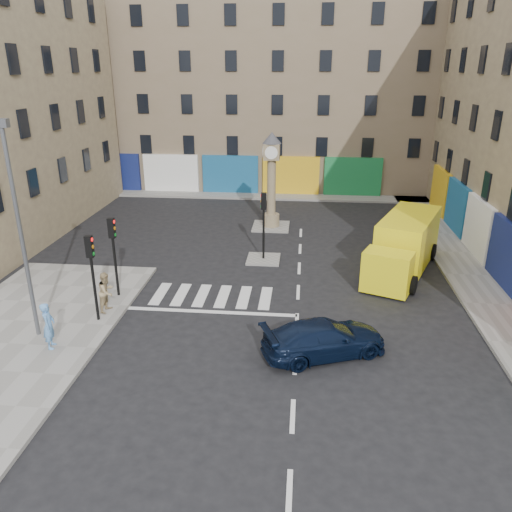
# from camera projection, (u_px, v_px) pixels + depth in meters

# --- Properties ---
(ground) EXTENTS (120.00, 120.00, 0.00)m
(ground) POSITION_uv_depth(u_px,v_px,m) (296.00, 335.00, 20.05)
(ground) COLOR black
(ground) RESTS_ON ground
(sidewalk_left) EXTENTS (7.00, 16.00, 0.15)m
(sidewalk_left) POSITION_uv_depth(u_px,v_px,m) (9.00, 345.00, 19.16)
(sidewalk_left) COLOR gray
(sidewalk_left) RESTS_ON ground
(sidewalk_right) EXTENTS (2.60, 30.00, 0.15)m
(sidewalk_right) POSITION_uv_depth(u_px,v_px,m) (452.00, 253.00, 28.52)
(sidewalk_right) COLOR gray
(sidewalk_right) RESTS_ON ground
(sidewalk_far) EXTENTS (32.00, 2.40, 0.15)m
(sidewalk_far) POSITION_uv_depth(u_px,v_px,m) (254.00, 195.00, 41.00)
(sidewalk_far) COLOR gray
(sidewalk_far) RESTS_ON ground
(island_near) EXTENTS (1.80, 1.80, 0.12)m
(island_near) POSITION_uv_depth(u_px,v_px,m) (263.00, 259.00, 27.64)
(island_near) COLOR gray
(island_near) RESTS_ON ground
(island_far) EXTENTS (2.40, 2.40, 0.12)m
(island_far) POSITION_uv_depth(u_px,v_px,m) (271.00, 226.00, 33.21)
(island_far) COLOR gray
(island_far) RESTS_ON ground
(building_far) EXTENTS (32.00, 10.00, 17.00)m
(building_far) POSITION_uv_depth(u_px,v_px,m) (260.00, 85.00, 43.36)
(building_far) COLOR #7C6953
(building_far) RESTS_ON ground
(traffic_light_left_near) EXTENTS (0.28, 0.22, 3.70)m
(traffic_light_left_near) POSITION_uv_depth(u_px,v_px,m) (92.00, 265.00, 20.05)
(traffic_light_left_near) COLOR black
(traffic_light_left_near) RESTS_ON sidewalk_left
(traffic_light_left_far) EXTENTS (0.28, 0.22, 3.70)m
(traffic_light_left_far) POSITION_uv_depth(u_px,v_px,m) (113.00, 245.00, 22.27)
(traffic_light_left_far) COLOR black
(traffic_light_left_far) RESTS_ON sidewalk_left
(traffic_light_island) EXTENTS (0.28, 0.22, 3.70)m
(traffic_light_island) POSITION_uv_depth(u_px,v_px,m) (264.00, 215.00, 26.73)
(traffic_light_island) COLOR black
(traffic_light_island) RESTS_ON island_near
(lamp_post) EXTENTS (0.50, 0.25, 8.30)m
(lamp_post) POSITION_uv_depth(u_px,v_px,m) (19.00, 222.00, 18.14)
(lamp_post) COLOR #595B60
(lamp_post) RESTS_ON sidewalk_left
(clock_pillar) EXTENTS (1.20, 1.20, 6.10)m
(clock_pillar) POSITION_uv_depth(u_px,v_px,m) (272.00, 175.00, 31.95)
(clock_pillar) COLOR #998964
(clock_pillar) RESTS_ON island_far
(navy_sedan) EXTENTS (5.04, 3.53, 1.35)m
(navy_sedan) POSITION_uv_depth(u_px,v_px,m) (324.00, 338.00, 18.45)
(navy_sedan) COLOR black
(navy_sedan) RESTS_ON ground
(yellow_van) EXTENTS (4.99, 7.85, 2.75)m
(yellow_van) POSITION_uv_depth(u_px,v_px,m) (404.00, 245.00, 25.98)
(yellow_van) COLOR yellow
(yellow_van) RESTS_ON ground
(pedestrian_blue) EXTENTS (0.59, 0.76, 1.83)m
(pedestrian_blue) POSITION_uv_depth(u_px,v_px,m) (49.00, 326.00, 18.57)
(pedestrian_blue) COLOR #5D96D5
(pedestrian_blue) RESTS_ON sidewalk_left
(pedestrian_tan) EXTENTS (0.80, 0.96, 1.77)m
(pedestrian_tan) POSITION_uv_depth(u_px,v_px,m) (107.00, 292.00, 21.38)
(pedestrian_tan) COLOR tan
(pedestrian_tan) RESTS_ON sidewalk_left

